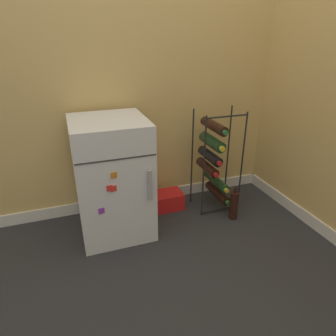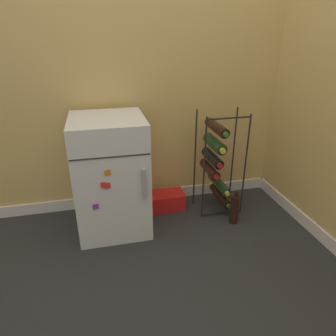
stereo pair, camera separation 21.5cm
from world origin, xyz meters
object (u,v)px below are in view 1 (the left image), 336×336
Objects in this scene: wine_rack at (213,161)px; soda_box at (165,201)px; mini_fridge at (112,178)px; loose_bottle_floor at (234,205)px.

wine_rack is 2.78× the size of soda_box.
mini_fridge is at bearing -162.07° from soda_box.
wine_rack reaches higher than loose_bottle_floor.
soda_box is 1.09× the size of loose_bottle_floor.
mini_fridge is at bearing 168.40° from loose_bottle_floor.
loose_bottle_floor is (0.08, -0.22, -0.28)m from wine_rack.
soda_box is at bearing 144.91° from loose_bottle_floor.
mini_fridge is 0.78m from wine_rack.
mini_fridge is 1.02× the size of wine_rack.
mini_fridge reaches higher than loose_bottle_floor.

